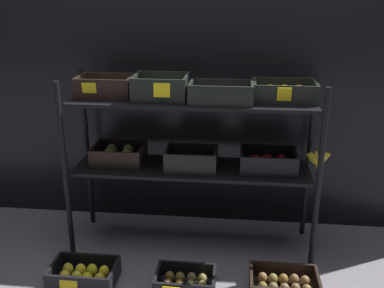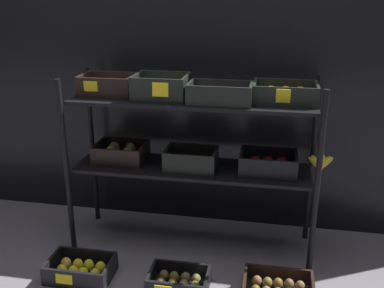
% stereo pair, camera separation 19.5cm
% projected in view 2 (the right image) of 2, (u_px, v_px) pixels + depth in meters
% --- Properties ---
extents(ground_plane, '(10.00, 10.00, 0.00)m').
position_uv_depth(ground_plane, '(192.00, 243.00, 2.91)').
color(ground_plane, slate).
extents(storefront_wall, '(3.84, 0.12, 1.94)m').
position_uv_depth(storefront_wall, '(203.00, 82.00, 2.96)').
color(storefront_wall, black).
rests_on(storefront_wall, ground_plane).
extents(display_rack, '(1.58, 0.43, 1.09)m').
position_uv_depth(display_rack, '(196.00, 131.00, 2.65)').
color(display_rack, black).
rests_on(display_rack, ground_plane).
extents(crate_ground_lemon, '(0.36, 0.24, 0.11)m').
position_uv_depth(crate_ground_lemon, '(81.00, 270.00, 2.56)').
color(crate_ground_lemon, black).
rests_on(crate_ground_lemon, ground_plane).
extents(crate_ground_kiwi, '(0.33, 0.22, 0.10)m').
position_uv_depth(crate_ground_kiwi, '(179.00, 282.00, 2.46)').
color(crate_ground_kiwi, black).
rests_on(crate_ground_kiwi, ground_plane).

